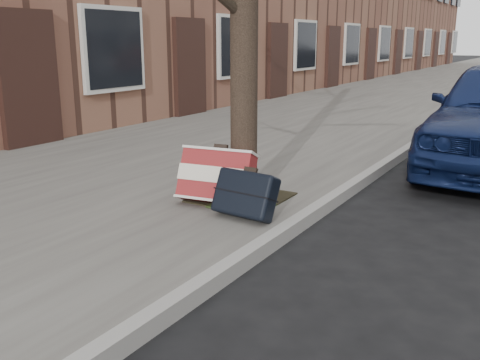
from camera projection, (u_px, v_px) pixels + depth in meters
The scene contains 5 objects.
ground at pixel (412, 308), 3.42m from camera, with size 120.00×120.00×0.00m, color black.
near_sidewalk at pixel (412, 90), 17.67m from camera, with size 5.00×70.00×0.12m, color slate.
dirt_patch at pixel (241, 197), 5.39m from camera, with size 0.85×0.85×0.01m, color black.
suitcase_red at pixel (216, 177), 5.12m from camera, with size 0.71×0.20×0.51m, color maroon.
suitcase_navy at pixel (245, 194), 4.73m from camera, with size 0.57×0.18×0.41m, color black.
Camera 1 is at (0.66, -3.23, 1.67)m, focal length 40.00 mm.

